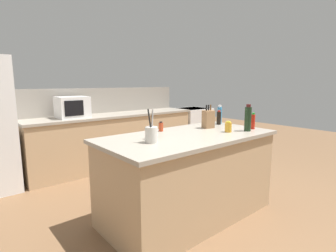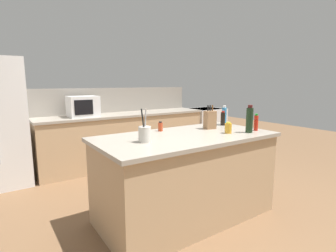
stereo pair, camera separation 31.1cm
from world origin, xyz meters
The scene contains 15 objects.
ground_plane centered at (0.00, 0.00, 0.00)m, with size 14.00×14.00×0.00m, color brown.
back_counter_run centered at (0.30, 2.20, 0.47)m, with size 3.12×0.66×0.94m.
wall_backsplash centered at (0.30, 2.52, 1.17)m, with size 3.08×0.03×0.46m, color gray.
kitchen_island centered at (0.00, 0.00, 0.47)m, with size 1.96×0.99×0.94m.
range_oven centered at (2.28, 2.20, 0.47)m, with size 0.76×0.65×0.92m.
microwave centered at (-0.46, 2.20, 1.11)m, with size 0.47×0.39×0.34m.
knife_block centered at (0.48, 0.14, 1.05)m, with size 0.14×0.12×0.29m.
utensil_crock centered at (-0.54, -0.05, 1.02)m, with size 0.12×0.12×0.32m.
soy_sauce_bottle centered at (0.80, 0.24, 1.03)m, with size 0.06×0.06×0.19m.
dish_soap_bottle centered at (0.87, 0.28, 1.06)m, with size 0.06×0.06×0.26m.
honey_jar centered at (0.45, -0.19, 1.00)m, with size 0.08×0.08×0.13m.
hot_sauce_bottle centered at (0.84, -0.25, 1.03)m, with size 0.05×0.05×0.20m.
wine_bottle centered at (0.68, -0.29, 1.09)m, with size 0.08×0.08×0.31m.
spice_jar_paprika centered at (-0.11, 0.35, 0.99)m, with size 0.05×0.05×0.11m.
spice_jar_oregano centered at (-0.47, 0.09, 0.99)m, with size 0.05×0.05×0.11m.
Camera 1 is at (-1.97, -2.00, 1.50)m, focal length 28.00 mm.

